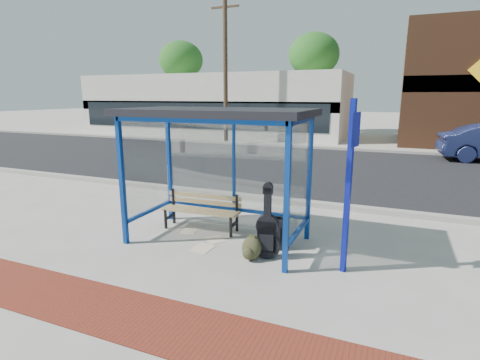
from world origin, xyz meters
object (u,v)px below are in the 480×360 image
at_px(bench, 202,209).
at_px(backpack, 251,248).
at_px(guitar_bag, 267,233).
at_px(suitcase, 275,233).

xyz_separation_m(bench, backpack, (1.43, -0.98, -0.23)).
relative_size(bench, backpack, 3.96).
distance_m(bench, guitar_bag, 1.84).
relative_size(suitcase, backpack, 1.46).
distance_m(suitcase, backpack, 0.66).
height_order(guitar_bag, backpack, guitar_bag).
height_order(bench, suitcase, bench).
distance_m(bench, suitcase, 1.69).
height_order(bench, guitar_bag, guitar_bag).
bearing_deg(guitar_bag, backpack, -153.58).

